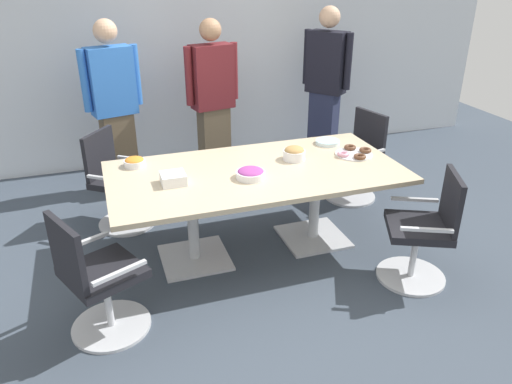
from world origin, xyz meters
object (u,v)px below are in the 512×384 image
(person_standing_0, at_px, (115,106))
(snack_bowl_candy_mix, at_px, (251,173))
(napkin_pile, at_px, (173,179))
(office_chair_1, at_px, (356,161))
(conference_table, at_px, (256,184))
(person_standing_1, at_px, (213,100))
(person_standing_2, at_px, (326,85))
(snack_bowl_cookies, at_px, (294,153))
(office_chair_0, at_px, (424,234))
(plate_stack, at_px, (328,142))
(snack_bowl_chips_orange, at_px, (134,162))
(donut_platter, at_px, (354,153))
(office_chair_2, at_px, (118,185))
(office_chair_3, at_px, (97,282))

(person_standing_0, height_order, snack_bowl_candy_mix, person_standing_0)
(napkin_pile, bearing_deg, snack_bowl_candy_mix, -8.18)
(office_chair_1, bearing_deg, conference_table, 102.65)
(person_standing_1, relative_size, snack_bowl_candy_mix, 7.55)
(person_standing_2, distance_m, snack_bowl_cookies, 1.89)
(snack_bowl_cookies, bearing_deg, office_chair_0, -53.83)
(office_chair_1, bearing_deg, napkin_pile, 95.55)
(plate_stack, relative_size, napkin_pile, 1.22)
(snack_bowl_candy_mix, xyz_separation_m, snack_bowl_chips_orange, (-0.84, 0.54, -0.00))
(person_standing_1, distance_m, person_standing_2, 1.40)
(napkin_pile, bearing_deg, donut_platter, 3.53)
(office_chair_2, distance_m, snack_bowl_chips_orange, 0.61)
(donut_platter, bearing_deg, office_chair_2, 158.37)
(office_chair_0, relative_size, snack_bowl_cookies, 4.73)
(person_standing_1, height_order, snack_bowl_chips_orange, person_standing_1)
(donut_platter, bearing_deg, person_standing_0, 140.48)
(person_standing_0, bearing_deg, person_standing_2, 166.52)
(person_standing_2, height_order, donut_platter, person_standing_2)
(office_chair_1, height_order, snack_bowl_cookies, office_chair_1)
(conference_table, height_order, office_chair_2, office_chair_2)
(office_chair_1, height_order, snack_bowl_candy_mix, office_chair_1)
(office_chair_0, bearing_deg, snack_bowl_cookies, 61.07)
(office_chair_1, relative_size, person_standing_1, 0.51)
(snack_bowl_candy_mix, distance_m, snack_bowl_chips_orange, 1.00)
(plate_stack, bearing_deg, office_chair_2, 166.30)
(office_chair_0, xyz_separation_m, person_standing_2, (0.35, 2.52, 0.57))
(person_standing_2, relative_size, snack_bowl_candy_mix, 7.86)
(person_standing_1, bearing_deg, snack_bowl_cookies, 91.72)
(donut_platter, bearing_deg, person_standing_1, 120.21)
(person_standing_2, distance_m, donut_platter, 1.72)
(office_chair_1, xyz_separation_m, office_chair_2, (-2.42, 0.18, 0.00))
(person_standing_2, bearing_deg, office_chair_2, 71.11)
(office_chair_2, relative_size, plate_stack, 4.01)
(snack_bowl_cookies, bearing_deg, snack_bowl_chips_orange, 167.82)
(donut_platter, bearing_deg, office_chair_3, -162.08)
(person_standing_0, relative_size, napkin_pile, 9.66)
(person_standing_2, bearing_deg, person_standing_0, 53.83)
(person_standing_2, height_order, snack_bowl_candy_mix, person_standing_2)
(person_standing_0, bearing_deg, office_chair_1, 142.89)
(person_standing_2, xyz_separation_m, napkin_pile, (-2.12, -1.74, -0.18))
(office_chair_1, relative_size, snack_bowl_candy_mix, 3.87)
(conference_table, relative_size, donut_platter, 7.08)
(office_chair_2, xyz_separation_m, person_standing_1, (1.12, 0.74, 0.52))
(office_chair_0, height_order, snack_bowl_chips_orange, office_chair_0)
(snack_bowl_cookies, height_order, donut_platter, snack_bowl_cookies)
(snack_bowl_chips_orange, bearing_deg, person_standing_2, 28.44)
(office_chair_0, xyz_separation_m, snack_bowl_chips_orange, (-2.02, 1.24, 0.38))
(conference_table, bearing_deg, office_chair_1, 26.75)
(person_standing_2, bearing_deg, snack_bowl_candy_mix, 102.81)
(person_standing_0, bearing_deg, person_standing_1, 162.47)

